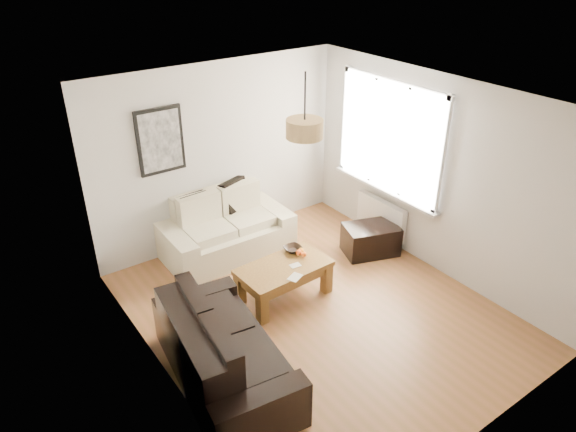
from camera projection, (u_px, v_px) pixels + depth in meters
floor at (317, 311)px, 6.43m from camera, size 4.50×4.50×0.00m
ceiling at (324, 101)px, 5.19m from camera, size 3.80×4.50×0.00m
wall_back at (220, 155)px, 7.42m from camera, size 3.80×0.04×2.60m
wall_front at (497, 327)px, 4.20m from camera, size 3.80×0.04×2.60m
wall_left at (157, 275)px, 4.84m from camera, size 0.04×4.50×2.60m
wall_right at (436, 176)px, 6.78m from camera, size 0.04×4.50×2.60m
window_bay at (391, 137)px, 7.19m from camera, size 0.14×1.90×1.60m
radiator at (381, 217)px, 7.75m from camera, size 0.10×0.90×0.52m
poster at (160, 141)px, 6.77m from camera, size 0.62×0.04×0.87m
pendant_shade at (305, 129)px, 5.58m from camera, size 0.40×0.40×0.20m
loveseat_cream at (226, 226)px, 7.38m from camera, size 1.78×0.99×0.87m
sofa_leather at (224, 347)px, 5.29m from camera, size 1.16×2.01×0.82m
coffee_table at (284, 281)px, 6.58m from camera, size 1.16×0.66×0.47m
ottoman at (371, 239)px, 7.51m from camera, size 0.86×0.70×0.43m
cushion_left at (194, 208)px, 7.21m from camera, size 0.41×0.15×0.40m
cushion_right at (235, 195)px, 7.52m from camera, size 0.45×0.26×0.43m
fruit_bowl at (293, 249)px, 6.75m from camera, size 0.23×0.23×0.06m
orange_a at (304, 254)px, 6.62m from camera, size 0.07×0.07×0.06m
orange_b at (301, 251)px, 6.69m from camera, size 0.08×0.08×0.07m
orange_c at (299, 253)px, 6.65m from camera, size 0.09×0.09×0.08m
papers at (295, 277)px, 6.25m from camera, size 0.21×0.19×0.01m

